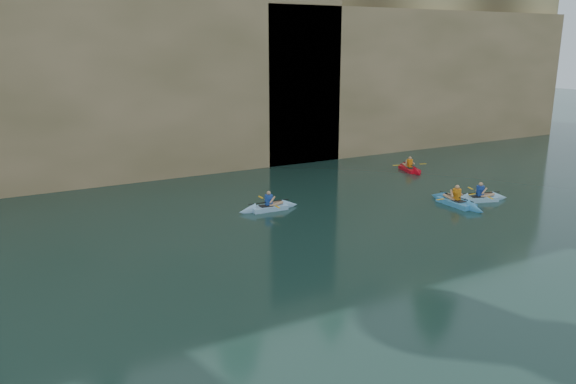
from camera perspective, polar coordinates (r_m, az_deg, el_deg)
cliff at (r=38.62m, az=-20.40°, el=12.11°), size 70.00×16.00×12.00m
cliff_slab_center at (r=31.81m, az=-14.50°, el=11.62°), size 24.00×2.40×11.40m
cliff_slab_east at (r=41.75m, az=13.64°, el=11.26°), size 26.00×2.40×9.84m
sea_cave_center at (r=30.65m, az=-24.56°, el=2.90°), size 3.50×1.00×3.20m
sea_cave_east at (r=34.50m, az=-0.84°, el=6.53°), size 5.00×1.00×4.50m
kayaker_ltblue_near at (r=28.13m, az=18.89°, el=-0.58°), size 2.93×2.16×1.13m
kayaker_red_far at (r=33.70m, az=12.24°, el=2.33°), size 2.07×2.97×1.06m
kayaker_ltblue_mid at (r=25.16m, az=-1.96°, el=-1.55°), size 2.91×2.19×1.10m
kayaker_blue_east at (r=27.05m, az=16.71°, el=-0.99°), size 2.36×3.38×1.19m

